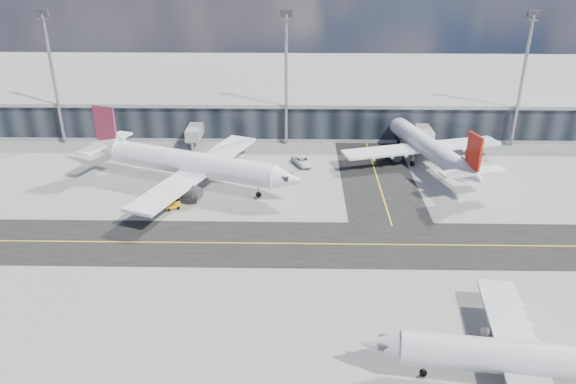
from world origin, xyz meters
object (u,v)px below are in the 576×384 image
airliner_near (540,360)px  service_van (303,161)px  airliner_af (189,163)px  baggage_tug (174,205)px  airliner_redtail (426,146)px

airliner_near → service_van: airliner_near is taller
airliner_af → baggage_tug: (-1.11, -10.07, -3.58)m
airliner_near → service_van: bearing=28.5°
airliner_redtail → service_van: 25.26m
airliner_af → service_van: size_ratio=7.19×
baggage_tug → airliner_near: bearing=22.5°
airliner_af → baggage_tug: size_ratio=15.25×
airliner_redtail → airliner_near: (-1.05, -61.97, -0.35)m
airliner_near → service_van: size_ratio=6.05×
airliner_redtail → service_van: size_ratio=6.54×
airliner_redtail → airliner_near: 61.98m
airliner_af → baggage_tug: 10.74m
airliner_af → airliner_near: 67.82m
baggage_tug → service_van: size_ratio=0.47×
airliner_af → airliner_near: bearing=62.8°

